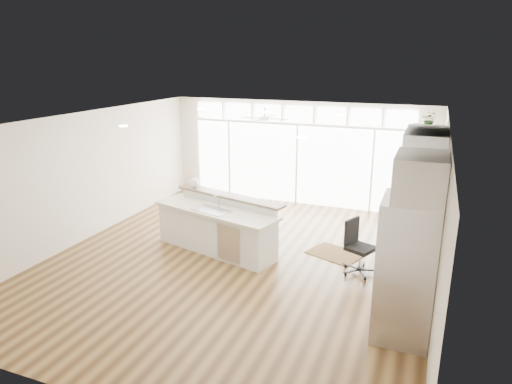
% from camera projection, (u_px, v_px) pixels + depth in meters
% --- Properties ---
extents(floor, '(7.00, 8.00, 0.02)m').
position_uv_depth(floor, '(238.00, 261.00, 8.80)').
color(floor, '#493016').
rests_on(floor, ground).
extents(ceiling, '(7.00, 8.00, 0.02)m').
position_uv_depth(ceiling, '(236.00, 121.00, 8.02)').
color(ceiling, silver).
rests_on(ceiling, wall_back).
extents(wall_back, '(7.00, 0.04, 2.70)m').
position_uv_depth(wall_back, '(298.00, 153.00, 11.98)').
color(wall_back, beige).
rests_on(wall_back, floor).
extents(wall_front, '(7.00, 0.04, 2.70)m').
position_uv_depth(wall_front, '(85.00, 295.00, 4.84)').
color(wall_front, beige).
rests_on(wall_front, floor).
extents(wall_left, '(0.04, 8.00, 2.70)m').
position_uv_depth(wall_left, '(85.00, 177.00, 9.63)').
color(wall_left, beige).
rests_on(wall_left, floor).
extents(wall_right, '(0.04, 8.00, 2.70)m').
position_uv_depth(wall_right, '(440.00, 217.00, 7.18)').
color(wall_right, beige).
rests_on(wall_right, floor).
extents(glass_wall, '(5.80, 0.06, 2.08)m').
position_uv_depth(glass_wall, '(297.00, 165.00, 12.01)').
color(glass_wall, white).
rests_on(glass_wall, wall_back).
extents(transom_row, '(5.90, 0.06, 0.40)m').
position_uv_depth(transom_row, '(298.00, 114.00, 11.63)').
color(transom_row, white).
rests_on(transom_row, wall_back).
extents(desk_window, '(0.04, 0.85, 0.85)m').
position_uv_depth(desk_window, '(439.00, 200.00, 7.41)').
color(desk_window, white).
rests_on(desk_window, wall_right).
extents(ceiling_fan, '(1.16, 1.16, 0.32)m').
position_uv_depth(ceiling_fan, '(265.00, 114.00, 10.76)').
color(ceiling_fan, white).
rests_on(ceiling_fan, ceiling).
extents(recessed_lights, '(3.40, 3.00, 0.02)m').
position_uv_depth(recessed_lights, '(240.00, 120.00, 8.21)').
color(recessed_lights, '#F3E1CE').
rests_on(recessed_lights, ceiling).
extents(oven_cabinet, '(0.64, 1.20, 2.50)m').
position_uv_depth(oven_cabinet, '(422.00, 191.00, 8.93)').
color(oven_cabinet, white).
rests_on(oven_cabinet, floor).
extents(desk_nook, '(0.72, 1.30, 0.76)m').
position_uv_depth(desk_nook, '(411.00, 262.00, 7.86)').
color(desk_nook, white).
rests_on(desk_nook, floor).
extents(upper_cabinets, '(0.64, 1.30, 0.64)m').
position_uv_depth(upper_cabinets, '(425.00, 150.00, 7.28)').
color(upper_cabinets, white).
rests_on(upper_cabinets, wall_right).
extents(refrigerator, '(0.76, 0.90, 2.00)m').
position_uv_depth(refrigerator, '(406.00, 269.00, 6.22)').
color(refrigerator, silver).
rests_on(refrigerator, floor).
extents(fridge_cabinet, '(0.64, 0.90, 0.60)m').
position_uv_depth(fridge_cabinet, '(420.00, 177.00, 5.82)').
color(fridge_cabinet, white).
rests_on(fridge_cabinet, wall_right).
extents(framed_photos, '(0.06, 0.22, 0.80)m').
position_uv_depth(framed_photos, '(438.00, 198.00, 8.00)').
color(framed_photos, black).
rests_on(framed_photos, wall_right).
extents(kitchen_island, '(2.87, 1.68, 1.07)m').
position_uv_depth(kitchen_island, '(216.00, 226.00, 9.13)').
color(kitchen_island, white).
rests_on(kitchen_island, floor).
extents(rug, '(1.20, 1.04, 0.01)m').
position_uv_depth(rug, '(335.00, 254.00, 9.10)').
color(rug, '#362311').
rests_on(rug, floor).
extents(office_chair, '(0.66, 0.65, 0.99)m').
position_uv_depth(office_chair, '(361.00, 248.00, 8.16)').
color(office_chair, black).
rests_on(office_chair, floor).
extents(fishbowl, '(0.26, 0.26, 0.22)m').
position_uv_depth(fishbowl, '(194.00, 183.00, 9.79)').
color(fishbowl, silver).
rests_on(fishbowl, kitchen_island).
extents(monitor, '(0.13, 0.45, 0.37)m').
position_uv_depth(monitor, '(409.00, 231.00, 7.72)').
color(monitor, black).
rests_on(monitor, desk_nook).
extents(keyboard, '(0.16, 0.33, 0.02)m').
position_uv_depth(keyboard, '(398.00, 239.00, 7.83)').
color(keyboard, silver).
rests_on(keyboard, desk_nook).
extents(potted_plant, '(0.32, 0.34, 0.24)m').
position_uv_depth(potted_plant, '(429.00, 121.00, 8.54)').
color(potted_plant, '#346029').
rests_on(potted_plant, oven_cabinet).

